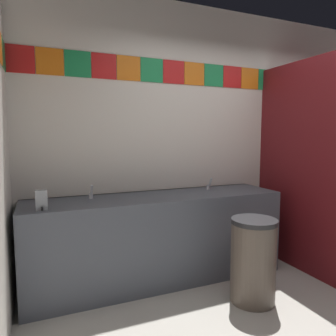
% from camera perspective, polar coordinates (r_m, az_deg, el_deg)
% --- Properties ---
extents(ground_plane, '(9.80, 9.80, 0.00)m').
position_cam_1_polar(ground_plane, '(2.90, 27.78, -24.63)').
color(ground_plane, '#B2ADA3').
extents(wall_back, '(4.45, 0.09, 2.85)m').
position_cam_1_polar(wall_back, '(3.72, 9.55, 5.73)').
color(wall_back, silver).
rests_on(wall_back, ground_plane).
extents(vanity_counter, '(2.52, 0.62, 0.86)m').
position_cam_1_polar(vanity_counter, '(3.16, -1.87, -12.61)').
color(vanity_counter, '#4C515B').
rests_on(vanity_counter, ground_plane).
extents(faucet_left, '(0.04, 0.10, 0.14)m').
position_cam_1_polar(faucet_left, '(2.98, -13.97, -4.57)').
color(faucet_left, silver).
rests_on(faucet_left, vanity_counter).
extents(faucet_right, '(0.04, 0.10, 0.14)m').
position_cam_1_polar(faucet_right, '(3.39, 7.56, -3.14)').
color(faucet_right, silver).
rests_on(faucet_right, vanity_counter).
extents(soap_dispenser, '(0.09, 0.09, 0.16)m').
position_cam_1_polar(soap_dispenser, '(2.67, -22.27, -5.50)').
color(soap_dispenser, gray).
rests_on(soap_dispenser, vanity_counter).
extents(toilet, '(0.39, 0.49, 0.74)m').
position_cam_1_polar(toilet, '(4.26, 25.90, -10.12)').
color(toilet, white).
rests_on(toilet, ground_plane).
extents(trash_bin, '(0.39, 0.39, 0.73)m').
position_cam_1_polar(trash_bin, '(2.90, 15.42, -16.05)').
color(trash_bin, brown).
rests_on(trash_bin, ground_plane).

